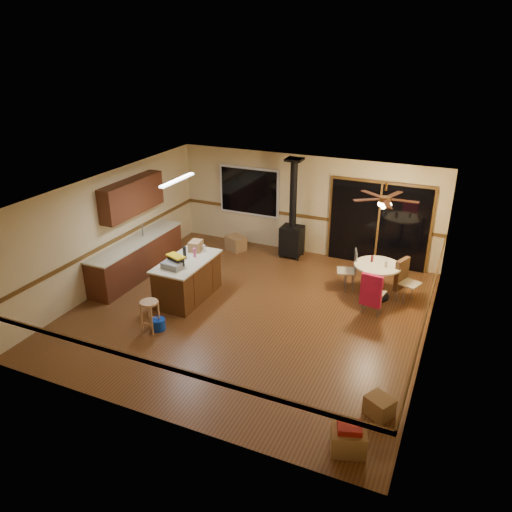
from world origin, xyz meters
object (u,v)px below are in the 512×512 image
Objects in this scene: chair_left at (351,266)px; chair_right at (403,274)px; blue_bucket at (158,324)px; box_corner_a at (348,440)px; toolbox_grey at (172,266)px; chair_near at (372,290)px; toolbox_black at (176,261)px; bar_stool at (150,316)px; kitchen_island at (188,279)px; box_corner_b at (379,406)px; box_under_window at (236,243)px; wood_stove at (292,230)px; dining_table at (377,275)px.

chair_right is at bearing -0.83° from chair_left.
blue_bucket is 0.58× the size of box_corner_a.
toolbox_grey is 4.13m from chair_near.
toolbox_black is 5.22m from box_corner_a.
box_corner_a is at bearing -20.56° from blue_bucket.
bar_stool is at bearing -85.20° from toolbox_black.
kitchen_island is 2.63× the size of bar_stool.
chair_left is (3.22, 2.32, -0.38)m from toolbox_grey.
toolbox_grey is 1.19× the size of toolbox_black.
box_corner_b is (4.46, -0.68, 0.04)m from blue_bucket.
bar_stool is at bearing -142.30° from chair_right.
chair_right is at bearing 90.72° from box_corner_a.
toolbox_grey is at bearing 150.69° from box_corner_a.
blue_bucket is 4.51m from box_corner_b.
box_corner_b is at bearing -45.46° from box_under_window.
bar_stool is 1.31× the size of box_under_window.
bar_stool is 2.33× the size of blue_bucket.
wood_stove is at bearing 68.84° from toolbox_grey.
chair_left is at bearing 35.77° from toolbox_grey.
dining_table is at bearing 97.19° from box_corner_a.
kitchen_island is at bearing -156.91° from chair_right.
toolbox_grey is at bearing -97.80° from kitchen_island.
kitchen_island is 0.67× the size of wood_stove.
blue_bucket is 4.44m from chair_left.
toolbox_black reaches higher than chair_right.
blue_bucket is 0.39× the size of chair_right.
box_under_window is (-4.52, 1.02, -0.40)m from chair_right.
bar_stool reaches higher than box_under_window.
chair_near and chair_right have the same top height.
chair_right reaches higher than box_corner_a.
box_corner_b is (4.57, -0.60, -0.16)m from bar_stool.
chair_near reaches higher than blue_bucket.
toolbox_black is at bearing 94.80° from bar_stool.
kitchen_island is 4.07× the size of toolbox_grey.
wood_stove is 3.60× the size of chair_near.
toolbox_grey is 4.99m from box_corner_b.
box_under_window is at bearing 164.15° from dining_table.
bar_stool is (-1.27, -4.51, -0.41)m from wood_stove.
box_corner_b is at bearing -18.76° from toolbox_grey.
chair_near is at bearing 18.59° from toolbox_grey.
kitchen_island is 0.62m from toolbox_black.
box_corner_a is at bearing -89.28° from chair_right.
kitchen_island is 2.40× the size of chair_right.
box_corner_b is at bearing -57.16° from wood_stove.
toolbox_black is at bearing -153.98° from chair_right.
box_corner_a is at bearing -63.10° from wood_stove.
wood_stove is 3.37m from chair_near.
dining_table is 3.89m from box_corner_b.
toolbox_grey reaches higher than bar_stool.
toolbox_grey is at bearing -111.16° from wood_stove.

